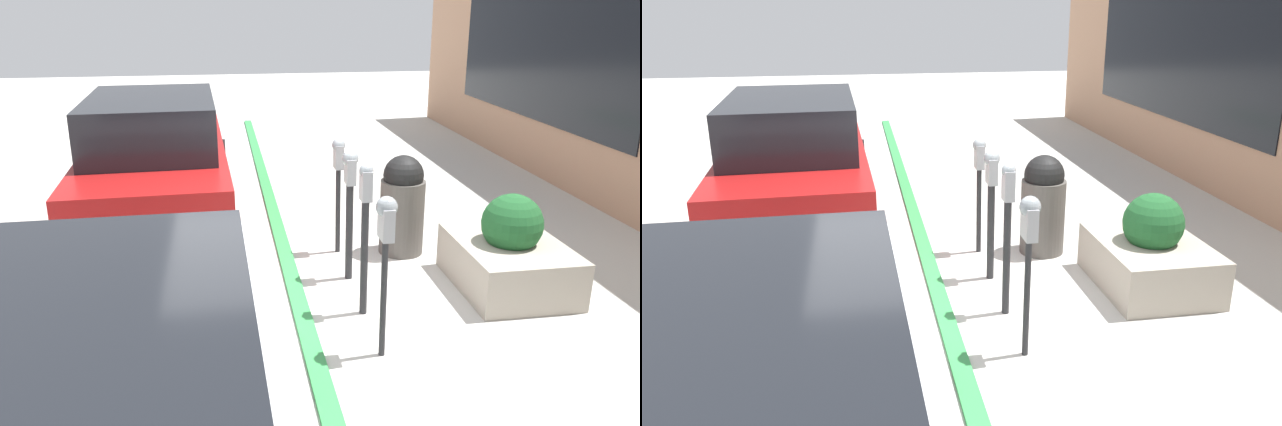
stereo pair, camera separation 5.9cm
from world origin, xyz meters
TOP-DOWN VIEW (x-y plane):
  - ground_plane at (0.00, 0.00)m, footprint 40.00×40.00m
  - curb_strip at (0.00, 0.08)m, footprint 19.00×0.16m
  - parking_meter_nearest at (-1.13, -0.47)m, footprint 0.20×0.17m
  - parking_meter_second at (-0.40, -0.49)m, footprint 0.15×0.12m
  - parking_meter_middle at (0.38, -0.51)m, footprint 0.19×0.16m
  - parking_meter_fourth at (1.12, -0.53)m, footprint 0.17×0.15m
  - planter_box at (-0.08, -2.04)m, footprint 1.33×1.01m
  - parked_car_middle at (2.71, 1.58)m, footprint 4.72×1.91m
  - trash_bin at (1.00, -1.25)m, footprint 0.50×0.50m

SIDE VIEW (x-z plane):
  - ground_plane at x=0.00m, z-range 0.00..0.00m
  - curb_strip at x=0.00m, z-range 0.00..0.04m
  - planter_box at x=-0.08m, z-range -0.14..0.84m
  - trash_bin at x=1.00m, z-range 0.00..1.14m
  - parked_car_middle at x=2.71m, z-range 0.03..1.65m
  - parking_meter_second at x=-0.40m, z-range 0.21..1.64m
  - parking_meter_middle at x=0.38m, z-range 0.25..1.61m
  - parking_meter_fourth at x=1.12m, z-range 0.31..1.64m
  - parking_meter_nearest at x=-1.13m, z-range 0.37..1.73m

